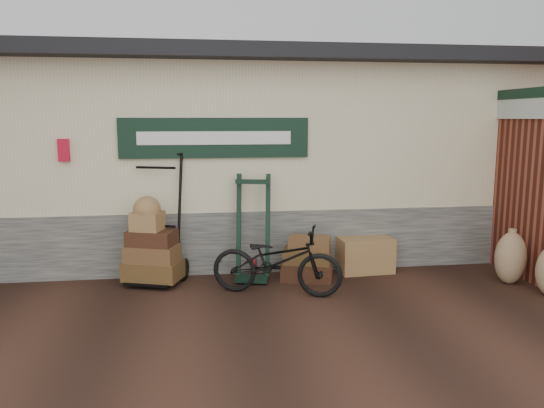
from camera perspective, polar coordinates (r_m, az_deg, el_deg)
The scene contains 9 objects.
ground at distance 6.80m, azimuth -3.01°, elevation -9.84°, with size 80.00×80.00×0.00m, color black.
station_building at distance 9.18m, azimuth -4.67°, elevation 5.42°, with size 14.40×4.10×3.20m.
brick_outbuilding at distance 9.28m, azimuth 26.44°, elevation 2.59°, with size 1.71×4.51×2.62m.
porter_trolley at distance 7.36m, azimuth -12.22°, elevation -1.36°, with size 0.89×0.67×1.79m, color black, non-canonical shape.
green_barrow at distance 7.30m, azimuth -2.08°, elevation -2.57°, with size 0.53×0.45×1.46m, color black, non-canonical shape.
suitcase_stack at distance 7.38m, azimuth 3.81°, elevation -5.80°, with size 0.70×0.44×0.62m, color #391F12, non-canonical shape.
wicker_hamper at distance 7.89m, azimuth 9.88°, elevation -5.35°, with size 0.77×0.51×0.51m, color olive.
bicycle at distance 6.72m, azimuth 0.50°, elevation -5.73°, with size 1.67×0.58×0.97m, color black.
burlap_sack_left at distance 7.87m, azimuth 24.28°, elevation -5.31°, with size 0.44×0.37×0.71m, color #8B6B4B.
Camera 1 is at (-0.56, -6.40, 2.22)m, focal length 35.00 mm.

